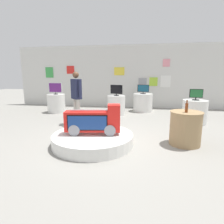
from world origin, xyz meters
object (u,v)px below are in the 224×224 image
at_px(tv_on_left_rear, 116,90).
at_px(shopper_browsing_near_truck, 76,94).
at_px(tv_on_far_right, 143,89).
at_px(bottle_on_side_table, 187,108).
at_px(tv_on_right_rear, 55,88).
at_px(side_table_round, 185,128).
at_px(display_pedestal_center_rear, 195,112).
at_px(display_pedestal_left_rear, 116,105).
at_px(main_display_pedestal, 93,139).
at_px(novelty_firetruck_tv, 94,122).
at_px(display_pedestal_right_rear, 56,103).
at_px(display_pedestal_far_right, 143,102).
at_px(tv_on_center_rear, 196,94).

distance_m(tv_on_left_rear, shopper_browsing_near_truck, 2.01).
distance_m(tv_on_far_right, bottle_on_side_table, 4.17).
bearing_deg(tv_on_right_rear, side_table_round, -33.29).
bearing_deg(display_pedestal_center_rear, display_pedestal_left_rear, 161.83).
xyz_separation_m(tv_on_left_rear, shopper_browsing_near_truck, (-1.04, -1.72, -0.01)).
bearing_deg(display_pedestal_left_rear, tv_on_left_rear, -72.19).
bearing_deg(tv_on_far_right, display_pedestal_center_rear, -47.12).
relative_size(display_pedestal_left_rear, shopper_browsing_near_truck, 0.46).
distance_m(main_display_pedestal, novelty_firetruck_tv, 0.42).
xyz_separation_m(display_pedestal_right_rear, tv_on_right_rear, (0.00, -0.00, 0.66)).
bearing_deg(tv_on_far_right, main_display_pedestal, -104.30).
xyz_separation_m(display_pedestal_far_right, bottle_on_side_table, (0.97, -4.06, 0.50)).
relative_size(tv_on_left_rear, tv_on_center_rear, 1.21).
bearing_deg(novelty_firetruck_tv, tv_on_left_rear, 89.55).
relative_size(main_display_pedestal, tv_on_center_rear, 4.52).
height_order(display_pedestal_center_rear, side_table_round, display_pedestal_center_rear).
bearing_deg(main_display_pedestal, display_pedestal_center_rear, 41.18).
bearing_deg(display_pedestal_far_right, tv_on_right_rear, -166.69).
distance_m(novelty_firetruck_tv, tv_on_right_rear, 4.37).
bearing_deg(bottle_on_side_table, tv_on_center_rear, 71.09).
bearing_deg(tv_on_left_rear, display_pedestal_left_rear, 107.81).
height_order(display_pedestal_far_right, bottle_on_side_table, bottle_on_side_table).
distance_m(tv_on_center_rear, shopper_browsing_near_truck, 3.90).
relative_size(novelty_firetruck_tv, tv_on_center_rear, 3.10).
height_order(main_display_pedestal, side_table_round, side_table_round).
distance_m(novelty_firetruck_tv, display_pedestal_right_rear, 4.35).
distance_m(main_display_pedestal, display_pedestal_right_rear, 4.34).
xyz_separation_m(tv_on_right_rear, shopper_browsing_near_truck, (1.61, -1.79, -0.05)).
relative_size(novelty_firetruck_tv, display_pedestal_right_rear, 1.64).
relative_size(tv_on_left_rear, display_pedestal_center_rear, 0.63).
distance_m(tv_on_center_rear, display_pedestal_right_rear, 5.54).
xyz_separation_m(novelty_firetruck_tv, display_pedestal_left_rear, (0.03, 3.39, -0.15)).
height_order(display_pedestal_far_right, tv_on_far_right, tv_on_far_right).
bearing_deg(tv_on_left_rear, tv_on_far_right, 41.99).
distance_m(display_pedestal_left_rear, shopper_browsing_near_truck, 2.10).
relative_size(tv_on_left_rear, side_table_round, 0.64).
height_order(display_pedestal_left_rear, tv_on_far_right, tv_on_far_right).
bearing_deg(display_pedestal_left_rear, display_pedestal_right_rear, 178.33).
relative_size(display_pedestal_center_rear, side_table_round, 1.02).
height_order(tv_on_center_rear, side_table_round, tv_on_center_rear).
distance_m(display_pedestal_right_rear, tv_on_far_right, 3.85).
bearing_deg(tv_on_right_rear, bottle_on_side_table, -34.30).
bearing_deg(tv_on_left_rear, display_pedestal_right_rear, 178.25).
relative_size(display_pedestal_far_right, shopper_browsing_near_truck, 0.50).
relative_size(novelty_firetruck_tv, side_table_round, 1.64).
bearing_deg(novelty_firetruck_tv, shopper_browsing_near_truck, 121.28).
distance_m(display_pedestal_center_rear, tv_on_far_right, 2.60).
height_order(display_pedestal_left_rear, display_pedestal_center_rear, same).
distance_m(novelty_firetruck_tv, shopper_browsing_near_truck, 2.00).
xyz_separation_m(tv_on_left_rear, tv_on_center_rear, (2.78, -0.91, -0.04)).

